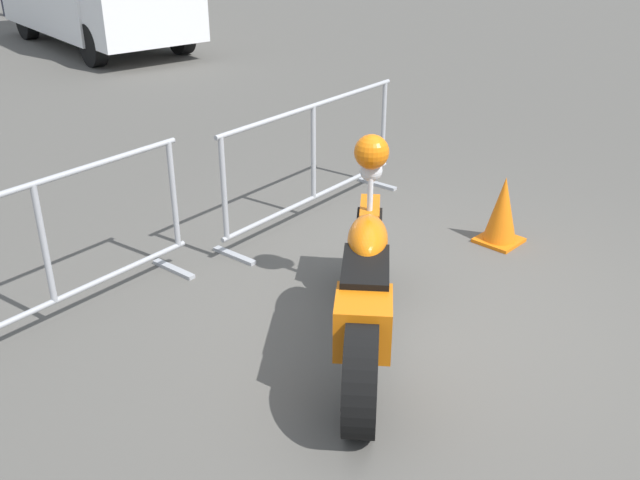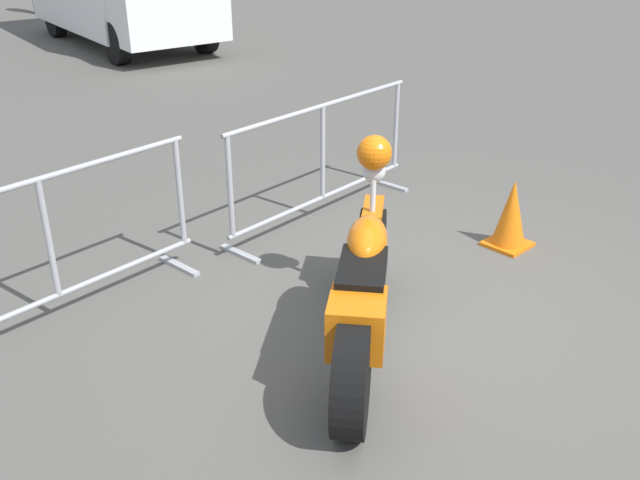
{
  "view_description": "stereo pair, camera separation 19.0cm",
  "coord_description": "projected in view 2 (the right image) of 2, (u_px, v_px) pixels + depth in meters",
  "views": [
    {
      "loc": [
        -3.62,
        -2.38,
        2.7
      ],
      "look_at": [
        -0.59,
        0.51,
        0.65
      ],
      "focal_mm": 40.0,
      "sensor_mm": 36.0,
      "label": 1
    },
    {
      "loc": [
        -3.48,
        -2.52,
        2.7
      ],
      "look_at": [
        -0.59,
        0.51,
        0.65
      ],
      "focal_mm": 40.0,
      "sensor_mm": 36.0,
      "label": 2
    }
  ],
  "objects": [
    {
      "name": "traffic_cone",
      "position": [
        511.0,
        214.0,
        5.92
      ],
      "size": [
        0.34,
        0.34,
        0.59
      ],
      "color": "orange",
      "rests_on": "ground"
    },
    {
      "name": "crowd_barrier_near",
      "position": [
        50.0,
        249.0,
        4.76
      ],
      "size": [
        2.29,
        0.61,
        1.07
      ],
      "rotation": [
        0.0,
        0.0,
        0.08
      ],
      "color": "#9EA0A5",
      "rests_on": "ground"
    },
    {
      "name": "motorcycle",
      "position": [
        364.0,
        286.0,
        4.48
      ],
      "size": [
        1.82,
        1.51,
        1.24
      ],
      "rotation": [
        0.0,
        0.0,
        0.67
      ],
      "color": "black",
      "rests_on": "ground"
    },
    {
      "name": "crowd_barrier_far",
      "position": [
        323.0,
        160.0,
        6.32
      ],
      "size": [
        2.29,
        0.61,
        1.07
      ],
      "rotation": [
        0.0,
        0.0,
        0.08
      ],
      "color": "#9EA0A5",
      "rests_on": "ground"
    },
    {
      "name": "ground_plane",
      "position": [
        431.0,
        321.0,
        4.98
      ],
      "size": [
        120.0,
        120.0,
        0.0
      ],
      "primitive_type": "plane",
      "color": "#54514C"
    }
  ]
}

